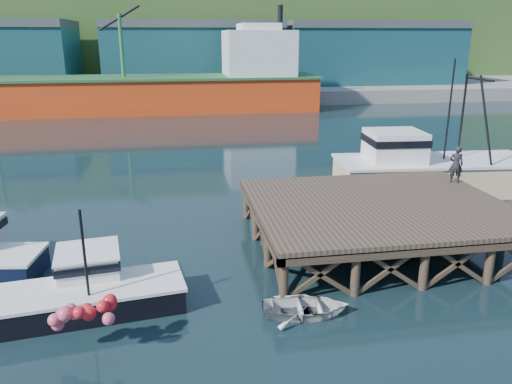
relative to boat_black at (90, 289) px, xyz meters
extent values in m
plane|color=black|center=(7.38, 3.92, -0.77)|extent=(300.00, 300.00, 0.00)
cube|color=brown|center=(12.88, 3.92, 1.23)|extent=(12.00, 10.00, 0.25)
cube|color=#473828|center=(12.88, -0.93, 0.98)|extent=(12.00, 0.30, 0.35)
cylinder|color=#473828|center=(7.18, -0.78, 0.03)|extent=(0.36, 0.36, 2.60)
cylinder|color=#473828|center=(7.18, 8.62, 0.03)|extent=(0.36, 0.36, 2.60)
cylinder|color=#473828|center=(18.58, 8.62, 0.03)|extent=(0.36, 0.36, 2.60)
cube|color=gray|center=(7.38, 73.92, 0.23)|extent=(160.00, 40.00, 2.00)
cube|color=#1A5256|center=(7.38, 68.92, 5.73)|extent=(28.00, 16.00, 9.00)
cube|color=#1A5256|center=(37.38, 68.92, 5.73)|extent=(30.00, 16.00, 9.00)
cube|color=#E14315|center=(-4.62, 51.92, 1.43)|extent=(55.00, 9.50, 4.40)
cube|color=#26592D|center=(-4.62, 51.92, 3.73)|extent=(55.50, 10.00, 0.30)
cube|color=silver|center=(15.38, 51.92, 6.73)|extent=(9.00, 9.00, 6.00)
cube|color=silver|center=(15.38, 51.92, 10.03)|extent=(5.00, 7.00, 1.20)
cylinder|color=black|center=(18.38, 51.92, 11.73)|extent=(0.70, 0.70, 2.50)
cube|color=#2D511E|center=(7.38, 103.92, 10.23)|extent=(220.00, 50.00, 22.00)
cube|color=black|center=(0.04, -0.28, -0.31)|extent=(6.92, 3.31, 0.92)
cube|color=silver|center=(0.04, -0.28, 0.17)|extent=(7.06, 3.38, 0.12)
cube|color=silver|center=(-0.12, 0.91, 0.61)|extent=(2.48, 2.48, 0.92)
cube|color=black|center=(-0.12, 0.91, 0.82)|extent=(2.62, 2.62, 0.31)
cylinder|color=black|center=(0.13, -0.94, 1.79)|extent=(0.10, 0.10, 3.27)
sphere|color=#DC5168|center=(-0.17, -3.14, 0.36)|extent=(0.43, 0.43, 0.43)
sphere|color=#DC5168|center=(0.75, -2.94, 0.56)|extent=(0.43, 0.43, 0.43)
sphere|color=red|center=(0.34, -3.45, 0.76)|extent=(0.43, 0.43, 0.43)
cube|color=beige|center=(19.93, 11.48, 0.24)|extent=(12.65, 5.22, 2.02)
cube|color=silver|center=(19.93, 11.48, 1.31)|extent=(12.89, 5.46, 0.17)
cube|color=silver|center=(17.12, 11.48, 2.26)|extent=(3.60, 3.40, 2.02)
cube|color=black|center=(17.12, 11.48, 2.71)|extent=(3.73, 3.52, 0.45)
cylinder|color=black|center=(20.49, 11.48, 4.28)|extent=(0.12, 0.12, 6.74)
imported|color=silver|center=(7.76, -1.88, -0.44)|extent=(3.42, 2.65, 0.65)
imported|color=black|center=(18.28, 6.50, 2.36)|extent=(0.86, 0.73, 2.00)
camera|label=1|loc=(3.30, -17.35, 8.91)|focal=35.00mm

